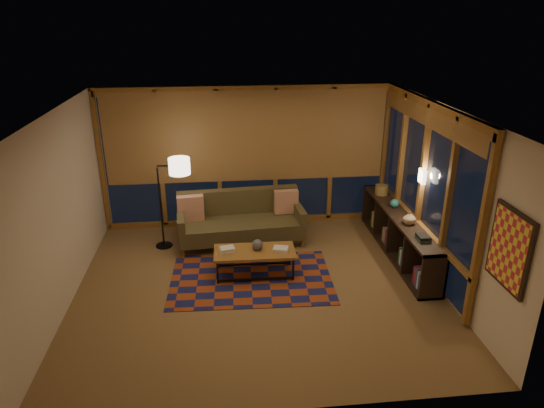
{
  "coord_description": "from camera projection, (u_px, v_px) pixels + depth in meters",
  "views": [
    {
      "loc": [
        -0.48,
        -6.42,
        3.96
      ],
      "look_at": [
        0.27,
        0.55,
        1.14
      ],
      "focal_mm": 32.0,
      "sensor_mm": 36.0,
      "label": 1
    }
  ],
  "objects": [
    {
      "name": "ceiling",
      "position": [
        256.0,
        112.0,
        6.45
      ],
      "size": [
        5.5,
        5.0,
        0.01
      ],
      "primitive_type": "cube",
      "color": "silver",
      "rests_on": "walls"
    },
    {
      "name": "pillow_left",
      "position": [
        191.0,
        208.0,
        8.6
      ],
      "size": [
        0.48,
        0.2,
        0.47
      ],
      "primitive_type": null,
      "rotation": [
        0.0,
        0.0,
        0.1
      ],
      "color": "#B63915",
      "rests_on": "sofa"
    },
    {
      "name": "shelf_book_stack",
      "position": [
        423.0,
        237.0,
        7.29
      ],
      "size": [
        0.21,
        0.27,
        0.07
      ],
      "primitive_type": null,
      "rotation": [
        0.0,
        0.0,
        -0.2
      ],
      "color": "silver",
      "rests_on": "bookshelf"
    },
    {
      "name": "area_rug",
      "position": [
        251.0,
        278.0,
        7.67
      ],
      "size": [
        2.58,
        1.77,
        0.01
      ],
      "primitive_type": "cube",
      "rotation": [
        0.0,
        0.0,
        -0.04
      ],
      "color": "#913A18",
      "rests_on": "floor"
    },
    {
      "name": "bookshelf",
      "position": [
        398.0,
        234.0,
        8.33
      ],
      "size": [
        0.4,
        2.97,
        0.74
      ],
      "primitive_type": null,
      "color": "black",
      "rests_on": "floor"
    },
    {
      "name": "sofa",
      "position": [
        241.0,
        220.0,
        8.7
      ],
      "size": [
        2.28,
        1.06,
        0.91
      ],
      "primitive_type": null,
      "rotation": [
        0.0,
        0.0,
        0.08
      ],
      "color": "#4A4226",
      "rests_on": "floor"
    },
    {
      "name": "basket",
      "position": [
        381.0,
        190.0,
        9.06
      ],
      "size": [
        0.24,
        0.24,
        0.18
      ],
      "primitive_type": "cylinder",
      "rotation": [
        0.0,
        0.0,
        0.0
      ],
      "color": "olive",
      "rests_on": "bookshelf"
    },
    {
      "name": "walls",
      "position": [
        257.0,
        206.0,
        6.95
      ],
      "size": [
        5.51,
        5.01,
        2.7
      ],
      "color": "beige",
      "rests_on": "floor"
    },
    {
      "name": "book_stack_a",
      "position": [
        227.0,
        249.0,
        7.62
      ],
      "size": [
        0.25,
        0.21,
        0.06
      ],
      "primitive_type": null,
      "rotation": [
        0.0,
        0.0,
        0.2
      ],
      "color": "silver",
      "rests_on": "coffee_table"
    },
    {
      "name": "floor",
      "position": [
        258.0,
        287.0,
        7.45
      ],
      "size": [
        5.5,
        5.0,
        0.01
      ],
      "primitive_type": "cube",
      "color": "brown",
      "rests_on": "ground"
    },
    {
      "name": "ceramic_pot",
      "position": [
        257.0,
        245.0,
        7.65
      ],
      "size": [
        0.19,
        0.19,
        0.17
      ],
      "primitive_type": "sphere",
      "rotation": [
        0.0,
        0.0,
        0.06
      ],
      "color": "black",
      "rests_on": "coffee_table"
    },
    {
      "name": "pillow_right",
      "position": [
        286.0,
        202.0,
        8.9
      ],
      "size": [
        0.44,
        0.17,
        0.44
      ],
      "primitive_type": null,
      "rotation": [
        0.0,
        0.0,
        0.06
      ],
      "color": "#B63915",
      "rests_on": "sofa"
    },
    {
      "name": "book_stack_b",
      "position": [
        281.0,
        249.0,
        7.65
      ],
      "size": [
        0.28,
        0.25,
        0.05
      ],
      "primitive_type": null,
      "rotation": [
        0.0,
        0.0,
        -0.29
      ],
      "color": "silver",
      "rests_on": "coffee_table"
    },
    {
      "name": "window_wall_back",
      "position": [
        247.0,
        158.0,
        9.19
      ],
      "size": [
        5.3,
        0.16,
        2.6
      ],
      "primitive_type": null,
      "color": "#A16F32",
      "rests_on": "walls"
    },
    {
      "name": "window_wall_right",
      "position": [
        421.0,
        185.0,
        7.77
      ],
      "size": [
        0.16,
        3.7,
        2.6
      ],
      "primitive_type": null,
      "color": "#A16F32",
      "rests_on": "walls"
    },
    {
      "name": "wall_sconce",
      "position": [
        422.0,
        176.0,
        7.55
      ],
      "size": [
        0.12,
        0.18,
        0.22
      ],
      "primitive_type": null,
      "color": "#FCE6C3",
      "rests_on": "walls"
    },
    {
      "name": "teal_bowl",
      "position": [
        394.0,
        203.0,
        8.46
      ],
      "size": [
        0.16,
        0.16,
        0.15
      ],
      "primitive_type": "sphere",
      "rotation": [
        0.0,
        0.0,
        -0.03
      ],
      "color": "teal",
      "rests_on": "bookshelf"
    },
    {
      "name": "wall_art",
      "position": [
        509.0,
        249.0,
        5.47
      ],
      "size": [
        0.06,
        0.74,
        0.94
      ],
      "primitive_type": null,
      "color": "red",
      "rests_on": "walls"
    },
    {
      "name": "vase",
      "position": [
        410.0,
        218.0,
        7.79
      ],
      "size": [
        0.23,
        0.23,
        0.21
      ],
      "primitive_type": "imported",
      "rotation": [
        0.0,
        0.0,
        0.11
      ],
      "color": "tan",
      "rests_on": "bookshelf"
    },
    {
      "name": "coffee_table",
      "position": [
        255.0,
        263.0,
        7.73
      ],
      "size": [
        1.29,
        0.61,
        0.43
      ],
      "primitive_type": null,
      "rotation": [
        0.0,
        0.0,
        -0.02
      ],
      "color": "#A16F32",
      "rests_on": "floor"
    },
    {
      "name": "floor_lamp",
      "position": [
        160.0,
        203.0,
        8.43
      ],
      "size": [
        0.6,
        0.44,
        1.66
      ],
      "primitive_type": null,
      "rotation": [
        0.0,
        0.0,
        -0.15
      ],
      "color": "black",
      "rests_on": "floor"
    }
  ]
}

